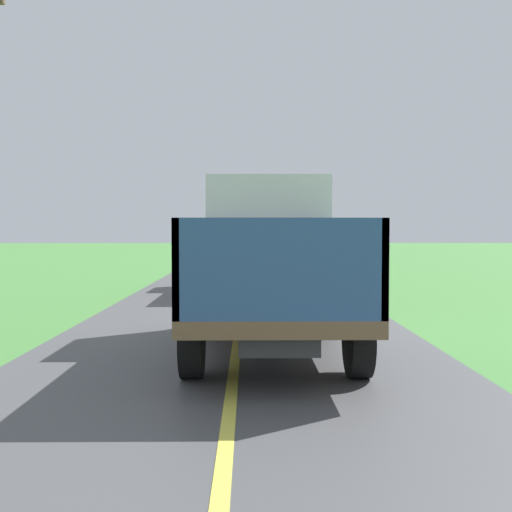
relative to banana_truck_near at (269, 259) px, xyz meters
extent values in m
cube|color=#2D2D30|center=(0.00, -0.90, -0.79)|extent=(0.90, 5.51, 0.24)
cube|color=brown|center=(0.00, -0.90, -0.59)|extent=(2.30, 5.80, 0.20)
cube|color=silver|center=(0.00, 1.05, 0.46)|extent=(2.10, 1.90, 1.90)
cube|color=black|center=(0.00, 2.00, 0.80)|extent=(1.78, 0.02, 0.76)
cube|color=#2D517F|center=(-1.11, -1.88, 0.06)|extent=(0.08, 3.85, 1.10)
cube|color=#2D517F|center=(1.11, -1.88, 0.06)|extent=(0.08, 3.85, 1.10)
cube|color=#2D517F|center=(0.00, -3.76, 0.06)|extent=(2.30, 0.08, 1.10)
cube|color=#2D517F|center=(0.00, 0.01, 0.06)|extent=(2.30, 0.08, 1.10)
cylinder|color=black|center=(-1.05, 0.89, -0.89)|extent=(0.28, 1.00, 1.00)
cylinder|color=black|center=(1.05, 0.89, -0.89)|extent=(0.28, 1.00, 1.00)
cylinder|color=black|center=(-1.05, -2.50, -0.89)|extent=(0.28, 1.00, 1.00)
cylinder|color=black|center=(1.05, -2.50, -0.89)|extent=(0.28, 1.00, 1.00)
ellipsoid|color=#A5C92E|center=(-0.25, -3.14, 0.32)|extent=(0.42, 0.47, 0.37)
ellipsoid|color=#9DC71E|center=(-0.23, -0.56, -0.28)|extent=(0.46, 0.43, 0.39)
ellipsoid|color=#97BD24|center=(0.38, -1.88, -0.28)|extent=(0.55, 0.69, 0.39)
ellipsoid|color=#94BE29|center=(0.13, -2.45, 0.05)|extent=(0.43, 0.52, 0.37)
ellipsoid|color=#A2C924|center=(0.28, -0.99, 0.34)|extent=(0.42, 0.41, 0.39)
ellipsoid|color=#95BA28|center=(0.64, -1.72, -0.31)|extent=(0.46, 0.48, 0.37)
ellipsoid|color=#98BE24|center=(-0.43, -1.73, -0.31)|extent=(0.58, 0.66, 0.43)
ellipsoid|color=#90BE2D|center=(-0.41, -2.48, -0.33)|extent=(0.47, 0.44, 0.45)
ellipsoid|color=#A1BA22|center=(-0.61, -0.88, -0.02)|extent=(0.42, 0.46, 0.43)
cube|color=#2D2D30|center=(-0.09, 9.05, -0.79)|extent=(0.90, 5.51, 0.24)
cube|color=brown|center=(-0.09, 9.05, -0.59)|extent=(2.30, 5.80, 0.20)
cube|color=#197A4C|center=(-0.09, 11.00, 0.46)|extent=(2.10, 1.90, 1.90)
cube|color=black|center=(-0.09, 11.95, 0.80)|extent=(1.78, 0.02, 0.76)
cube|color=maroon|center=(-1.20, 8.07, 0.06)|extent=(0.08, 3.85, 1.10)
cube|color=maroon|center=(1.02, 8.07, 0.06)|extent=(0.08, 3.85, 1.10)
cube|color=maroon|center=(-0.09, 6.19, 0.06)|extent=(2.30, 0.08, 1.10)
cube|color=maroon|center=(-0.09, 9.96, 0.06)|extent=(2.30, 0.08, 1.10)
cylinder|color=black|center=(-1.14, 10.84, -0.89)|extent=(0.28, 1.00, 1.00)
cylinder|color=black|center=(0.96, 10.84, -0.89)|extent=(0.28, 1.00, 1.00)
cylinder|color=black|center=(-1.14, 7.45, -0.89)|extent=(0.28, 1.00, 1.00)
cylinder|color=black|center=(0.96, 7.45, -0.89)|extent=(0.28, 1.00, 1.00)
ellipsoid|color=#93CB33|center=(0.17, 7.68, -0.30)|extent=(0.48, 0.54, 0.39)
ellipsoid|color=#9ABD26|center=(-0.36, 7.65, 0.30)|extent=(0.53, 0.50, 0.44)
ellipsoid|color=#9CB723|center=(0.80, 8.70, 0.34)|extent=(0.51, 0.54, 0.50)
ellipsoid|color=#A6CA31|center=(-0.55, 8.42, 0.05)|extent=(0.54, 0.52, 0.52)
ellipsoid|color=#A8B530|center=(-0.37, 8.77, -0.34)|extent=(0.48, 0.54, 0.40)
ellipsoid|color=#8FB420|center=(0.70, 9.32, 0.36)|extent=(0.51, 0.58, 0.41)
ellipsoid|color=#A4B624|center=(0.56, 9.36, -0.34)|extent=(0.50, 0.64, 0.46)
ellipsoid|color=#A7C520|center=(0.75, 8.23, -0.34)|extent=(0.52, 0.67, 0.43)
ellipsoid|color=#9EB61D|center=(-0.50, 9.12, 0.03)|extent=(0.52, 0.56, 0.50)
camera|label=1|loc=(-0.33, -10.56, 0.48)|focal=45.08mm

